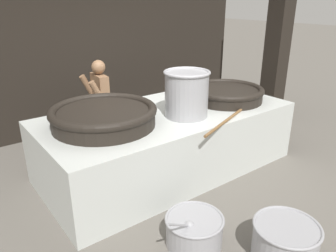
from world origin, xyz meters
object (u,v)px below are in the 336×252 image
giant_wok_far (226,93)px  cook (101,104)px  prep_bowl_meat (285,240)px  giant_wok_near (104,115)px  stock_pot (187,93)px  prep_bowl_vegetables (194,229)px

giant_wok_far → cook: bearing=142.3°
cook → prep_bowl_meat: 3.49m
giant_wok_far → giant_wok_near: bearing=175.6°
giant_wok_near → prep_bowl_meat: (0.80, -2.31, -0.86)m
giant_wok_near → prep_bowl_meat: giant_wok_near is taller
prep_bowl_meat → giant_wok_near: bearing=109.0°
stock_pot → cook: (-0.63, 1.46, -0.41)m
cook → prep_bowl_vegetables: bearing=90.4°
giant_wok_near → prep_bowl_meat: size_ratio=2.06×
stock_pot → prep_bowl_meat: (-0.32, -1.96, -1.05)m
giant_wok_near → prep_bowl_meat: bearing=-71.0°
stock_pot → prep_bowl_vegetables: 1.88m
giant_wok_near → stock_pot: stock_pot is taller
giant_wok_far → prep_bowl_vegetables: 2.55m
giant_wok_far → prep_bowl_meat: (-1.33, -2.15, -0.84)m
giant_wok_near → stock_pot: size_ratio=2.15×
giant_wok_near → giant_wok_far: 2.13m
stock_pot → cook: size_ratio=0.41×
giant_wok_far → cook: cook is taller
giant_wok_near → giant_wok_far: bearing=-4.4°
stock_pot → giant_wok_far: bearing=10.6°
giant_wok_near → prep_bowl_vegetables: (0.21, -1.59, -0.90)m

